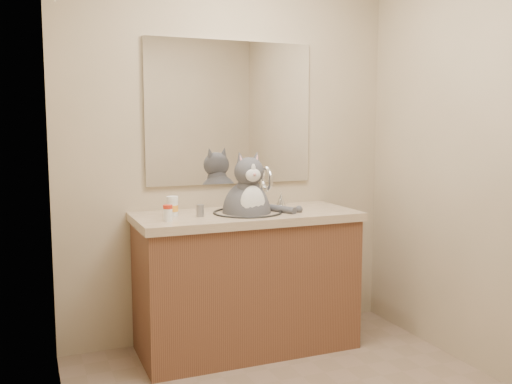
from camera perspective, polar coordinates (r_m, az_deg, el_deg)
room at (r=2.53m, az=6.94°, el=2.63°), size 2.22×2.52×2.42m
vanity at (r=3.53m, az=-0.97°, el=-8.60°), size 1.34×0.59×1.12m
mirror at (r=3.65m, az=-2.56°, el=7.90°), size 1.10×0.02×0.90m
shower_curtain at (r=2.34m, az=-17.55°, el=-2.18°), size 0.02×1.30×1.93m
cat at (r=3.42m, az=-0.84°, el=-1.64°), size 0.41×0.34×0.58m
pill_bottle_redcap at (r=3.17m, az=-8.81°, el=-2.08°), size 0.05×0.05×0.09m
pill_bottle_orange at (r=3.34m, az=-8.36°, el=-1.45°), size 0.09×0.09×0.12m
grey_canister at (r=3.30m, az=-5.61°, el=-1.86°), size 0.06×0.06×0.07m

